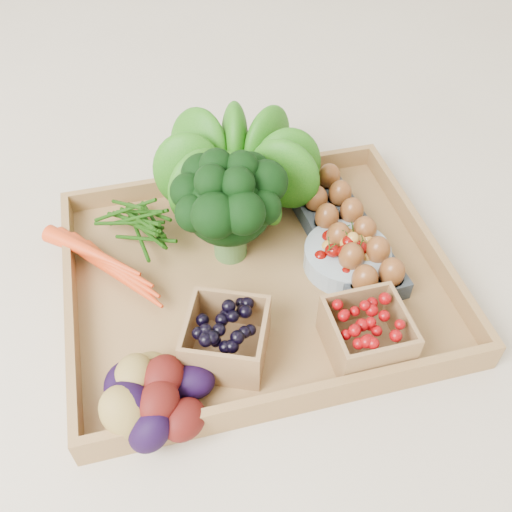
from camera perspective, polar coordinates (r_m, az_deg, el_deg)
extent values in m
plane|color=beige|center=(0.87, 0.00, -2.69)|extent=(4.00, 4.00, 0.00)
cube|color=#9C7341|center=(0.86, 0.00, -2.36)|extent=(0.55, 0.45, 0.01)
sphere|color=#10570D|center=(0.92, -2.16, 9.13)|extent=(0.17, 0.17, 0.17)
cylinder|color=#8C9EA5|center=(0.87, 9.05, -0.14)|extent=(0.13, 0.13, 0.03)
cube|color=#343C42|center=(0.91, 8.73, 1.98)|extent=(0.11, 0.27, 0.03)
cube|color=black|center=(0.75, -2.99, -8.16)|extent=(0.14, 0.14, 0.07)
cube|color=#7A0507|center=(0.77, 11.01, -7.61)|extent=(0.10, 0.10, 0.07)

